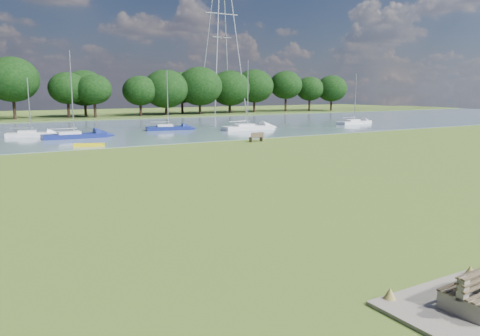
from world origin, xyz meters
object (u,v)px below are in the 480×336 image
pylon (222,12)px  sailboat_0 (31,133)px  kayak (89,145)px  riverbank_bench (257,137)px  sailboat_6 (247,126)px  sailboat_2 (73,134)px  sailboat_7 (354,121)px  sailboat_4 (168,127)px

pylon → sailboat_0: size_ratio=5.29×
kayak → riverbank_bench: bearing=4.3°
sailboat_6 → kayak: bearing=-159.7°
riverbank_bench → sailboat_2: size_ratio=0.17×
kayak → pylon: pylon is taller
sailboat_0 → sailboat_7: sailboat_7 is taller
pylon → sailboat_4: 47.15m
sailboat_2 → sailboat_7: 41.17m
sailboat_6 → sailboat_7: bearing=2.0°
riverbank_bench → sailboat_6: size_ratio=0.18×
riverbank_bench → pylon: (23.32, 50.28, 20.97)m
pylon → sailboat_2: size_ratio=3.71×
sailboat_2 → sailboat_6: (21.75, -0.34, 0.02)m
riverbank_bench → pylon: 59.26m
sailboat_6 → riverbank_bench: bearing=-117.0°
sailboat_0 → sailboat_4: (16.41, 0.23, 0.05)m
sailboat_0 → sailboat_2: size_ratio=0.70×
kayak → sailboat_4: size_ratio=0.36×
sailboat_0 → sailboat_6: bearing=2.9°
sailboat_0 → sailboat_6: sailboat_6 is taller
kayak → sailboat_0: (-3.50, 12.53, 0.27)m
sailboat_2 → sailboat_0: bearing=131.2°
kayak → pylon: bearing=69.3°
riverbank_bench → sailboat_4: 17.26m
sailboat_4 → sailboat_7: bearing=2.9°
riverbank_bench → pylon: bearing=61.0°
kayak → sailboat_2: bearing=107.8°
pylon → sailboat_7: bearing=-86.3°
kayak → sailboat_0: bearing=125.2°
sailboat_0 → sailboat_7: 45.11m
riverbank_bench → sailboat_0: 25.48m
sailboat_0 → sailboat_4: 16.41m
kayak → sailboat_7: bearing=31.1°
sailboat_0 → sailboat_2: (3.75, -4.27, 0.05)m
riverbank_bench → sailboat_7: size_ratio=0.21×
riverbank_bench → sailboat_6: (6.34, 12.20, 0.05)m
riverbank_bench → sailboat_4: sailboat_4 is taller
kayak → sailboat_7: sailboat_7 is taller
sailboat_0 → kayak: bearing=-61.3°
kayak → pylon: (38.98, 46.00, 21.26)m
kayak → sailboat_0: size_ratio=0.43×
pylon → sailboat_2: (-38.72, -37.74, -20.94)m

